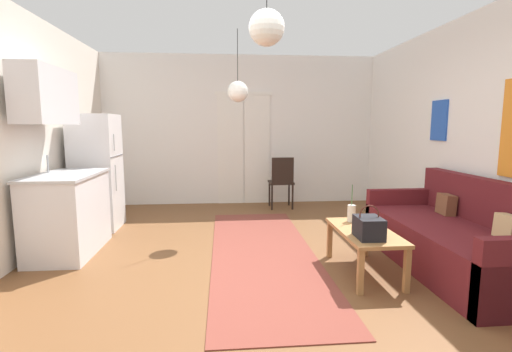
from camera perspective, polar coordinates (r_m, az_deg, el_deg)
The scene contains 12 objects.
ground_plane at distance 3.70m, azimuth 0.46°, elevation -16.21°, with size 5.53×7.65×0.10m, color brown.
wall_back at distance 6.95m, azimuth -2.39°, elevation 6.91°, with size 5.13×0.13×2.72m.
area_rug at distance 4.36m, azimuth 1.05°, elevation -11.67°, with size 1.15×3.66×0.01m, color brown.
couch at distance 4.34m, azimuth 28.58°, elevation -8.75°, with size 0.92×2.15×0.92m.
coffee_table at distance 3.85m, azimuth 16.29°, elevation -8.78°, with size 0.50×1.01×0.44m.
bamboo_vase at distance 4.10m, azimuth 14.43°, elevation -5.53°, with size 0.09×0.09×0.40m.
handbag at distance 3.55m, azimuth 16.91°, elevation -7.54°, with size 0.23×0.30×0.31m.
refrigerator at distance 5.66m, azimuth -23.23°, elevation 0.55°, with size 0.60×0.64×1.61m.
kitchen_counter at distance 4.72m, azimuth -27.47°, elevation -1.39°, with size 0.64×1.12×2.08m.
accent_chair at distance 6.50m, azimuth 3.94°, elevation -0.56°, with size 0.42×0.40×0.91m.
pendant_lamp_near at distance 2.98m, azimuth 1.64°, elevation 21.80°, with size 0.27×0.27×0.67m.
pendant_lamp_far at distance 5.13m, azimuth -2.82°, elevation 12.81°, with size 0.28×0.28×0.95m.
Camera 1 is at (-0.33, -3.37, 1.46)m, focal length 26.07 mm.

